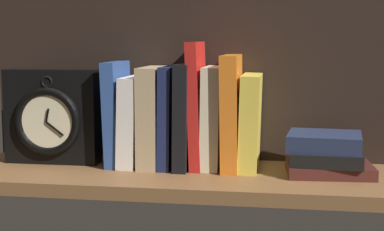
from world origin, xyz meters
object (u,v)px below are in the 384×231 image
(book_tan_shortstories, at_px, (153,116))
(book_red_requiem, at_px, (197,105))
(book_black_skeptic, at_px, (184,115))
(book_stack_side, at_px, (326,154))
(framed_clock, at_px, (52,117))
(book_blue_modern, at_px, (117,113))
(book_cream_twain, at_px, (213,117))
(book_navy_bierce, at_px, (170,116))
(book_yellow_seinlanguage, at_px, (250,122))
(book_white_catcher, at_px, (134,121))
(book_orange_pandolfini, at_px, (232,112))

(book_tan_shortstories, bearing_deg, book_red_requiem, 0.00)
(book_tan_shortstories, xyz_separation_m, book_black_skeptic, (0.06, 0.00, 0.00))
(book_tan_shortstories, height_order, book_stack_side, book_tan_shortstories)
(book_tan_shortstories, xyz_separation_m, framed_clock, (-0.21, -0.01, -0.00))
(book_blue_modern, relative_size, book_cream_twain, 1.04)
(book_tan_shortstories, distance_m, book_navy_bierce, 0.03)
(book_tan_shortstories, relative_size, book_black_skeptic, 0.96)
(book_tan_shortstories, distance_m, book_yellow_seinlanguage, 0.20)
(book_white_catcher, xyz_separation_m, book_navy_bierce, (0.08, 0.00, 0.01))
(book_black_skeptic, xyz_separation_m, framed_clock, (-0.27, -0.01, -0.01))
(book_orange_pandolfini, bearing_deg, book_red_requiem, 180.00)
(book_black_skeptic, height_order, book_cream_twain, book_black_skeptic)
(framed_clock, bearing_deg, book_black_skeptic, 3.10)
(book_red_requiem, height_order, book_cream_twain, book_red_requiem)
(book_yellow_seinlanguage, bearing_deg, book_cream_twain, 180.00)
(book_red_requiem, bearing_deg, book_tan_shortstories, 180.00)
(book_white_catcher, relative_size, book_tan_shortstories, 0.90)
(book_navy_bierce, bearing_deg, framed_clock, -176.54)
(book_tan_shortstories, relative_size, book_cream_twain, 0.99)
(book_black_skeptic, relative_size, book_orange_pandolfini, 0.92)
(book_black_skeptic, distance_m, book_cream_twain, 0.06)
(book_black_skeptic, xyz_separation_m, book_cream_twain, (0.06, 0.00, -0.00))
(book_red_requiem, height_order, framed_clock, book_red_requiem)
(book_red_requiem, bearing_deg, book_orange_pandolfini, 0.00)
(book_cream_twain, height_order, book_stack_side, book_cream_twain)
(book_blue_modern, bearing_deg, book_orange_pandolfini, 0.00)
(framed_clock, bearing_deg, book_red_requiem, 2.82)
(book_cream_twain, bearing_deg, book_yellow_seinlanguage, 0.00)
(book_orange_pandolfini, bearing_deg, book_navy_bierce, 180.00)
(book_white_catcher, relative_size, book_cream_twain, 0.89)
(book_blue_modern, height_order, book_cream_twain, book_blue_modern)
(book_navy_bierce, distance_m, book_yellow_seinlanguage, 0.16)
(book_black_skeptic, xyz_separation_m, book_yellow_seinlanguage, (0.13, 0.00, -0.01))
(book_red_requiem, relative_size, framed_clock, 1.29)
(book_black_skeptic, bearing_deg, book_cream_twain, 0.00)
(book_cream_twain, height_order, book_yellow_seinlanguage, book_cream_twain)
(book_stack_side, bearing_deg, framed_clock, 178.37)
(book_black_skeptic, bearing_deg, book_stack_side, -6.22)
(book_tan_shortstories, distance_m, framed_clock, 0.21)
(book_black_skeptic, relative_size, book_red_requiem, 0.83)
(book_red_requiem, distance_m, book_yellow_seinlanguage, 0.11)
(framed_clock, bearing_deg, book_orange_pandolfini, 2.29)
(book_cream_twain, height_order, book_orange_pandolfini, book_orange_pandolfini)
(framed_clock, bearing_deg, book_white_catcher, 4.99)
(book_stack_side, bearing_deg, book_cream_twain, 172.13)
(book_blue_modern, distance_m, book_navy_bierce, 0.11)
(book_navy_bierce, bearing_deg, book_red_requiem, 0.00)
(book_tan_shortstories, bearing_deg, book_cream_twain, 0.00)
(book_navy_bierce, xyz_separation_m, framed_clock, (-0.24, -0.01, -0.00))
(book_black_skeptic, bearing_deg, book_yellow_seinlanguage, 0.00)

